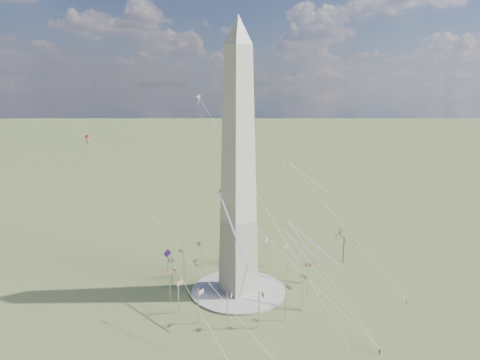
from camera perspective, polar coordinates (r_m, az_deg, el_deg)
ground at (r=169.59m, az=-0.21°, el=-14.64°), size 2000.00×2000.00×0.00m
plaza at (r=169.41m, az=-0.21°, el=-14.52°), size 36.00×36.00×0.80m
washington_monument at (r=153.64m, az=-0.23°, el=1.46°), size 15.56×15.56×100.00m
flagpole_ring at (r=166.38m, az=-0.21°, el=-12.42°), size 54.40×54.40×13.00m
tree_near at (r=195.00m, az=13.74°, el=-7.17°), size 10.30×10.30×18.03m
person_east at (r=171.70m, az=21.30°, el=-14.89°), size 0.73×0.67×1.69m
person_centre at (r=141.74m, az=18.13°, el=-20.92°), size 1.01×0.55×1.64m
kite_delta_black at (r=186.14m, az=6.84°, el=2.30°), size 16.54×19.65×17.35m
kite_diamond_purple at (r=143.11m, az=-9.65°, el=-9.98°), size 1.72×2.77×8.46m
kite_streamer_left at (r=155.33m, az=8.72°, el=-7.37°), size 9.78×21.53×15.59m
kite_streamer_mid at (r=144.57m, az=-1.75°, el=-4.32°), size 8.20×22.78×16.09m
kite_streamer_right at (r=175.84m, az=8.03°, el=-8.35°), size 10.53×18.87×14.14m
kite_small_red at (r=170.09m, az=-19.77°, el=5.33°), size 1.25×1.59×4.14m
kite_small_white at (r=187.85m, az=-5.54°, el=10.89°), size 1.58×1.49×4.44m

